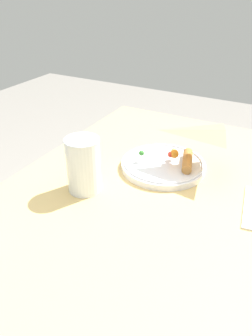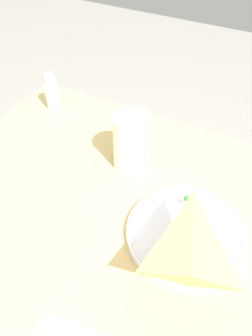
{
  "view_description": "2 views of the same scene",
  "coord_description": "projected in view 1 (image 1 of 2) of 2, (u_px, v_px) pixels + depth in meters",
  "views": [
    {
      "loc": [
        0.59,
        0.14,
        1.19
      ],
      "look_at": [
        0.07,
        -0.13,
        0.84
      ],
      "focal_mm": 35.0,
      "sensor_mm": 36.0,
      "label": 1
    },
    {
      "loc": [
        -0.15,
        0.23,
        1.27
      ],
      "look_at": [
        0.04,
        -0.15,
        0.85
      ],
      "focal_mm": 35.0,
      "sensor_mm": 36.0,
      "label": 2
    }
  ],
  "objects": [
    {
      "name": "plate_pizza",
      "position": [
        163.0,
        163.0,
        0.83
      ],
      "size": [
        0.21,
        0.22,
        0.05
      ],
      "color": "white",
      "rests_on": "dining_table"
    },
    {
      "name": "dining_table",
      "position": [
        190.0,
        242.0,
        0.78
      ],
      "size": [
        0.91,
        0.86,
        0.76
      ],
      "color": "#DBB770",
      "rests_on": "ground_plane"
    },
    {
      "name": "milk_glass",
      "position": [
        84.0,
        167.0,
        0.73
      ],
      "size": [
        0.08,
        0.08,
        0.13
      ],
      "color": "white",
      "rests_on": "dining_table"
    }
  ]
}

